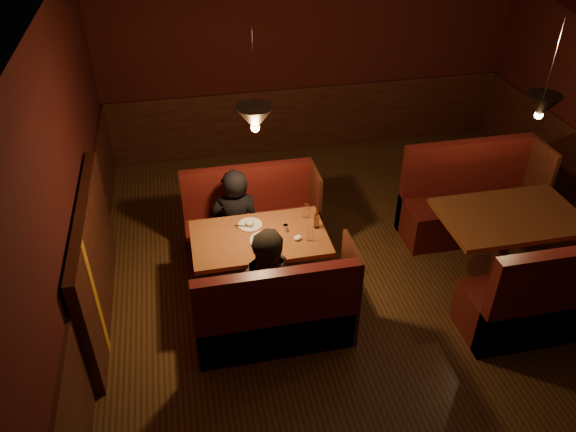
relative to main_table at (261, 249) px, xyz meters
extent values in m
cube|color=#3F2814|center=(1.27, -0.37, -0.58)|extent=(6.00, 7.00, 0.01)
cube|color=#39261B|center=(1.27, -0.37, 2.33)|extent=(6.00, 7.00, 0.01)
cube|color=#360D09|center=(1.27, 3.13, 0.88)|extent=(6.00, 0.01, 2.90)
cube|color=#360D09|center=(-1.74, -0.37, 0.88)|extent=(0.01, 7.00, 2.90)
cube|color=black|center=(1.27, 3.11, -0.07)|extent=(6.00, 0.04, 1.00)
cube|color=black|center=(-1.71, -0.37, -0.07)|extent=(0.04, 7.00, 1.00)
cube|color=black|center=(-1.65, 0.03, 0.08)|extent=(0.10, 2.20, 1.30)
cube|color=gold|center=(-1.60, -0.52, 0.08)|extent=(0.01, 0.12, 1.30)
cylinder|color=#333333|center=(-0.02, 0.00, 1.88)|extent=(0.01, 0.01, 0.80)
cone|color=black|center=(-0.02, 0.00, 1.48)|extent=(0.34, 0.34, 0.22)
sphere|color=#FFBF72|center=(-0.02, 0.00, 1.39)|extent=(0.08, 0.08, 0.08)
cylinder|color=#333333|center=(2.62, -0.28, 1.88)|extent=(0.01, 0.01, 0.80)
cone|color=black|center=(2.62, -0.28, 1.48)|extent=(0.34, 0.34, 0.22)
sphere|color=#FFBF72|center=(2.62, -0.28, 1.39)|extent=(0.08, 0.08, 0.08)
cube|color=brown|center=(-0.02, 0.00, 0.15)|extent=(1.38, 0.84, 0.05)
cylinder|color=black|center=(-0.02, 0.00, -0.23)|extent=(0.14, 0.14, 0.69)
cylinder|color=black|center=(-0.02, 0.00, -0.55)|extent=(0.55, 0.55, 0.04)
cylinder|color=silver|center=(0.01, -0.10, 0.18)|extent=(0.28, 0.28, 0.02)
cube|color=black|center=(0.07, -0.14, 0.20)|extent=(0.09, 0.08, 0.03)
ellipsoid|color=silver|center=(-0.05, -0.11, 0.22)|extent=(0.07, 0.07, 0.06)
cube|color=tan|center=(0.12, -0.19, 0.20)|extent=(0.08, 0.05, 0.03)
cylinder|color=silver|center=(-0.01, -0.18, 0.19)|extent=(0.07, 0.12, 0.01)
cylinder|color=silver|center=(-0.08, 0.20, 0.18)|extent=(0.26, 0.26, 0.01)
ellipsoid|color=beige|center=(-0.08, 0.19, 0.21)|extent=(0.10, 0.10, 0.05)
cube|color=silver|center=(-0.15, 0.18, 0.19)|extent=(0.19, 0.08, 0.00)
cylinder|color=white|center=(0.26, 0.03, 0.21)|extent=(0.05, 0.05, 0.08)
cylinder|color=white|center=(0.54, 0.24, 0.24)|extent=(0.08, 0.08, 0.15)
cylinder|color=white|center=(0.48, -0.16, 0.24)|extent=(0.08, 0.08, 0.15)
cylinder|color=#47230F|center=(0.59, 0.02, 0.25)|extent=(0.06, 0.06, 0.16)
cylinder|color=#47230F|center=(0.59, 0.02, 0.36)|extent=(0.03, 0.03, 0.07)
ellipsoid|color=white|center=(0.36, -0.14, 0.19)|extent=(0.11, 0.11, 0.04)
cube|color=#4C1612|center=(-0.02, 0.71, -0.35)|extent=(1.48, 0.54, 0.44)
cube|color=#4C1612|center=(-0.02, 0.93, -0.05)|extent=(1.48, 0.12, 1.04)
cube|color=black|center=(0.74, 0.71, -0.05)|extent=(0.04, 0.54, 1.04)
cube|color=#4C1612|center=(-0.02, -0.72, -0.35)|extent=(1.48, 0.54, 0.44)
cube|color=#4C1612|center=(-0.02, -0.93, -0.05)|extent=(1.48, 0.12, 1.04)
cube|color=black|center=(0.74, -0.72, -0.05)|extent=(0.04, 0.54, 1.04)
cube|color=brown|center=(2.62, -0.28, 0.23)|extent=(1.47, 0.94, 0.06)
cylinder|color=black|center=(2.62, -0.28, -0.18)|extent=(0.15, 0.15, 0.77)
cylinder|color=black|center=(2.62, -0.28, -0.55)|extent=(0.62, 0.62, 0.04)
cube|color=#4C1612|center=(2.62, 0.52, -0.32)|extent=(1.58, 0.61, 0.50)
cube|color=#4C1612|center=(2.62, 0.76, 0.01)|extent=(1.58, 0.13, 1.16)
cube|color=black|center=(3.43, 0.52, 0.01)|extent=(0.04, 0.61, 1.16)
cube|color=#4C1612|center=(2.62, -1.08, -0.32)|extent=(1.58, 0.61, 0.50)
cube|color=#4C1612|center=(2.62, -1.32, 0.01)|extent=(1.58, 0.13, 1.16)
imported|color=black|center=(-0.19, 0.57, 0.21)|extent=(0.60, 0.42, 1.56)
imported|color=black|center=(0.01, -0.60, 0.20)|extent=(0.77, 0.61, 1.55)
camera|label=1|loc=(-0.66, -4.53, 3.62)|focal=35.00mm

